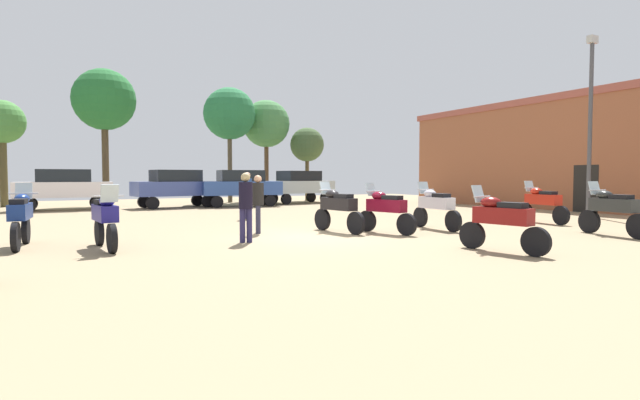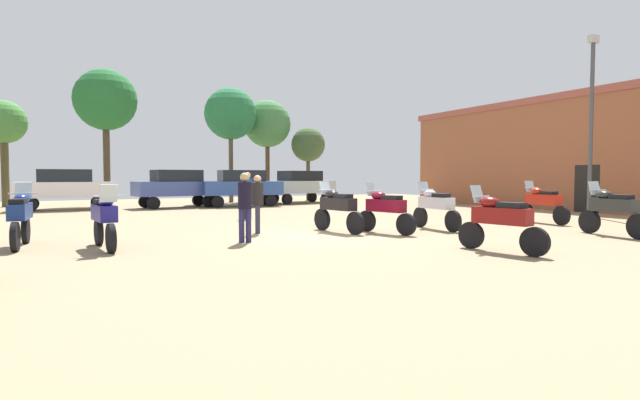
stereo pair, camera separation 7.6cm
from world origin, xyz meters
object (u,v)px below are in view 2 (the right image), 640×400
object	(u,v)px
car_1	(177,186)
tree_7	(231,114)
motorcycle_9	(543,202)
car_2	(300,184)
motorcycle_5	(20,216)
car_3	(65,186)
motorcycle_4	(612,209)
motorcycle_11	(385,209)
motorcycle_1	(500,220)
tree_4	(4,124)
person_2	(248,191)
car_4	(242,185)
motorcycle_10	(337,207)
tree_1	(308,145)
brick_building	(584,154)
person_3	(258,200)
lamp_post	(591,117)
tree_6	(267,124)
motorcycle_3	(104,217)
person_1	(245,202)
tree_5	(105,101)
motorcycle_7	(435,206)

from	to	relation	value
car_1	tree_7	size ratio (longest dim) A/B	0.62
motorcycle_9	car_2	world-z (taller)	car_2
motorcycle_5	car_3	bearing A→B (deg)	90.36
motorcycle_4	motorcycle_11	world-z (taller)	motorcycle_4
motorcycle_1	tree_4	size ratio (longest dim) A/B	0.36
car_3	person_2	size ratio (longest dim) A/B	2.37
car_4	tree_7	size ratio (longest dim) A/B	0.61
motorcycle_10	tree_4	xyz separation A→B (m)	(-9.88, 18.87, 3.75)
motorcycle_5	tree_7	world-z (taller)	tree_7
motorcycle_5	tree_1	world-z (taller)	tree_1
brick_building	tree_4	xyz separation A→B (m)	(-26.89, 15.24, 1.64)
car_1	car_3	world-z (taller)	same
motorcycle_1	person_3	distance (m)	6.72
person_2	lamp_post	distance (m)	14.20
motorcycle_5	car_2	world-z (taller)	car_2
motorcycle_5	car_3	distance (m)	13.74
motorcycle_1	car_1	size ratio (longest dim) A/B	0.46
motorcycle_10	tree_6	world-z (taller)	tree_6
motorcycle_11	lamp_post	size ratio (longest dim) A/B	0.28
brick_building	car_3	bearing A→B (deg)	155.68
motorcycle_3	car_1	size ratio (longest dim) A/B	0.47
motorcycle_4	motorcycle_11	bearing A→B (deg)	155.21
person_3	motorcycle_5	bearing A→B (deg)	-69.87
motorcycle_4	motorcycle_9	world-z (taller)	motorcycle_4
motorcycle_9	motorcycle_10	size ratio (longest dim) A/B	1.05
motorcycle_3	tree_7	bearing A→B (deg)	-121.63
motorcycle_10	person_1	bearing A→B (deg)	-174.30
motorcycle_5	motorcycle_11	bearing A→B (deg)	-6.13
motorcycle_5	person_1	bearing A→B (deg)	-14.43
car_4	person_2	world-z (taller)	car_4
motorcycle_3	tree_6	size ratio (longest dim) A/B	0.31
tree_5	person_3	bearing A→B (deg)	-81.00
motorcycle_7	motorcycle_9	size ratio (longest dim) A/B	1.00
car_1	motorcycle_5	bearing A→B (deg)	146.61
tree_7	car_4	bearing A→B (deg)	-100.43
motorcycle_1	car_4	distance (m)	18.30
car_3	tree_1	distance (m)	15.52
motorcycle_3	person_2	bearing A→B (deg)	-138.44
tree_4	car_2	bearing A→B (deg)	-14.77
car_2	car_3	bearing A→B (deg)	81.22
motorcycle_4	lamp_post	xyz separation A→B (m)	(5.66, 4.34, 3.32)
person_3	car_2	bearing A→B (deg)	169.69
car_1	person_3	world-z (taller)	car_1
motorcycle_3	motorcycle_5	bearing A→B (deg)	-42.21
motorcycle_1	tree_4	distance (m)	26.55
motorcycle_5	tree_4	bearing A→B (deg)	100.35
motorcycle_11	tree_4	world-z (taller)	tree_4
motorcycle_7	car_3	world-z (taller)	car_3
motorcycle_9	car_1	world-z (taller)	car_1
tree_1	tree_7	xyz separation A→B (m)	(-5.51, 0.04, 1.80)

